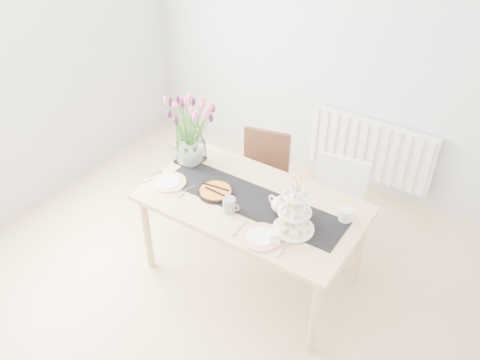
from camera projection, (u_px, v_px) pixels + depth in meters
The scene contains 15 objects.
room_shell at pixel (173, 173), 3.02m from camera, with size 4.50×4.50×4.50m.
radiator at pixel (370, 150), 4.77m from camera, with size 1.20×0.08×0.60m, color white.
dining_table at pixel (252, 209), 3.72m from camera, with size 1.60×0.90×0.75m.
chair_brown at pixel (263, 172), 4.43m from camera, with size 0.50×0.50×0.83m.
chair_white at pixel (335, 201), 4.08m from camera, with size 0.47×0.47×0.85m.
table_runner at pixel (252, 201), 3.67m from camera, with size 1.40×0.35×0.01m, color black.
tulip_vase at pixel (187, 119), 3.85m from camera, with size 0.70×0.70×0.61m.
cake_stand at pixel (294, 217), 3.35m from camera, with size 0.28×0.28×0.41m.
teapot at pixel (281, 205), 3.54m from camera, with size 0.21×0.17×0.14m, color white, non-canonical shape.
cream_jug at pixel (346, 215), 3.48m from camera, with size 0.10×0.10×0.10m, color silver.
tart_tin at pixel (216, 192), 3.74m from camera, with size 0.26×0.26×0.03m.
mug_grey at pixel (229, 205), 3.55m from camera, with size 0.09×0.09×0.11m, color gray.
mug_white at pixel (274, 237), 3.30m from camera, with size 0.08×0.08×0.09m, color white.
plate_left at pixel (169, 182), 3.85m from camera, with size 0.26×0.26×0.01m, color white.
plate_right at pixel (261, 237), 3.36m from camera, with size 0.28×0.28×0.01m, color silver.
Camera 1 is at (1.68, -1.82, 3.07)m, focal length 38.00 mm.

